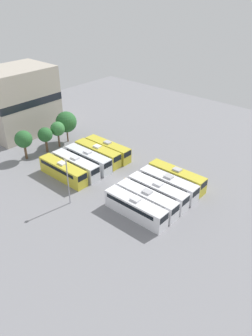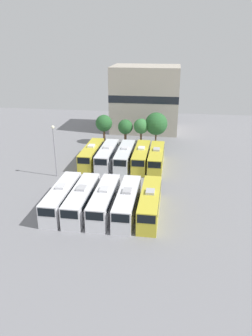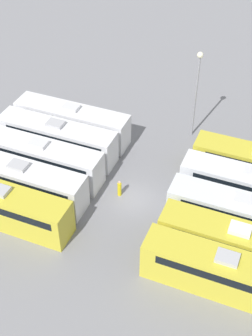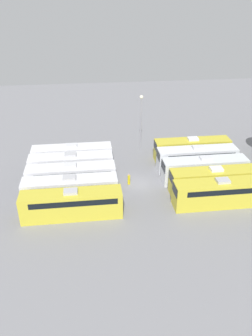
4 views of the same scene
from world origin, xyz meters
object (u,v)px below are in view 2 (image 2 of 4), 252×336
Objects in this scene: bus_6 at (107,155)px; bus_7 at (125,156)px; bus_3 at (127,201)px; worker_person at (114,184)px; bus_5 at (92,154)px; bus_4 at (150,202)px; tree_0 at (104,123)px; depot_building at (145,98)px; bus_1 at (82,198)px; bus_0 at (62,197)px; light_pole at (54,143)px; tree_2 at (141,126)px; bus_9 at (156,157)px; bus_8 at (141,156)px; tree_1 at (125,127)px; tree_3 at (156,124)px; bus_2 at (104,200)px.

bus_7 is (3.48, -0.02, 0.00)m from bus_6.
worker_person is at bearing 112.94° from bus_3.
bus_5 is 7.29× the size of worker_person.
bus_4 is 10.03m from worker_person.
tree_0 reaches higher than bus_7.
bus_1 is at bearing -96.10° from depot_building.
bus_3 is at bearing -0.18° from bus_0.
depot_building reaches higher than tree_0.
depot_building reaches higher than bus_3.
bus_4 is 19.33m from bus_7.
light_pole reaches higher than bus_0.
bus_5 and bus_7 have the same top height.
tree_2 is at bearing 92.39° from bus_3.
bus_9 is 18.46m from tree_0.
bus_1 is 31.23m from tree_2.
bus_5 is at bearing -89.30° from tree_0.
bus_7 is at bearing -0.33° from bus_6.
bus_8 is 1.86× the size of tree_2.
tree_0 is at bearing 104.48° from bus_6.
bus_3 is at bearing -99.02° from bus_9.
bus_8 is 1.96× the size of tree_1.
tree_1 is (-1.71, 12.14, 2.49)m from bus_7.
bus_5 is at bearing -133.01° from tree_3.
bus_5 is (-6.52, 18.72, 0.00)m from bus_2.
bus_5 is at bearing 120.71° from worker_person.
bus_2 is 6.46m from bus_4.
light_pole is (-14.44, -7.61, 4.36)m from bus_8.
bus_7 is 1.96× the size of tree_1.
bus_2 is 18.48m from bus_7.
bus_9 is at bearing -5.39° from bus_8.
bus_2 is at bearing -70.81° from bus_5.
bus_2 reaches higher than worker_person.
bus_1 is at bearing -83.79° from tree_0.
bus_6 and bus_7 have the same top height.
bus_5 is 13.12m from tree_1.
bus_5 is (-12.98, 18.51, 0.00)m from bus_4.
bus_9 is (-0.23, 18.32, 0.00)m from bus_4.
bus_0 and bus_1 have the same top height.
tree_1 is at bearing 104.79° from bus_4.
bus_8 is at bearing 70.87° from bus_1.
bus_1 is 1.96× the size of tree_1.
bus_6 is 9.57m from bus_9.
depot_building reaches higher than worker_person.
bus_0 is 1.76× the size of tree_0.
bus_6 is 3.48m from bus_7.
bus_3 is 1.00× the size of bus_7.
bus_3 is 8.55m from worker_person.
bus_4 is at bearing -70.91° from bus_7.
tree_2 reaches higher than bus_0.
tree_2 is (-1.28, 30.61, 2.80)m from bus_3.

